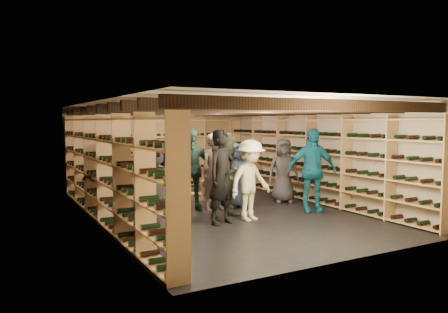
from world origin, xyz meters
name	(u,v)px	position (x,y,z in m)	size (l,w,h in m)	color
ground	(220,211)	(0.00, 0.00, 0.00)	(8.00, 8.00, 0.00)	black
walls	(220,158)	(0.00, 0.00, 1.20)	(5.52, 8.02, 2.40)	tan
ceiling	(220,104)	(0.00, 0.00, 2.40)	(5.50, 8.00, 0.01)	beige
ceiling_joists	(220,110)	(0.00, 0.00, 2.26)	(5.40, 7.12, 0.18)	black
wine_rack_left	(105,169)	(-2.57, 0.00, 1.08)	(0.32, 7.50, 2.15)	tan
wine_rack_right	(310,159)	(2.57, 0.00, 1.08)	(0.32, 7.50, 2.15)	tan
wine_rack_back	(161,153)	(0.00, 3.83, 1.07)	(4.70, 0.30, 2.15)	tan
crate_stack_left	(212,190)	(0.45, 1.30, 0.26)	(0.57, 0.45, 0.51)	tan
crate_stack_right	(179,193)	(-0.26, 1.76, 0.17)	(0.57, 0.46, 0.34)	tan
crate_loose	(200,196)	(0.19, 1.49, 0.09)	(0.50, 0.33, 0.17)	tan
person_0	(153,191)	(-2.18, -1.71, 0.86)	(0.84, 0.55, 1.72)	black
person_1	(222,177)	(-0.57, -1.14, 0.93)	(0.68, 0.45, 1.86)	black
person_2	(229,175)	(-0.12, -0.63, 0.89)	(0.86, 0.67, 1.77)	#4B5435
person_3	(250,180)	(0.08, -1.14, 0.82)	(1.06, 0.61, 1.64)	beige
person_4	(312,170)	(1.77, -1.02, 0.93)	(1.09, 0.45, 1.86)	#136684
person_5	(119,180)	(-2.18, 0.46, 0.79)	(1.46, 0.47, 1.58)	brown
person_6	(235,175)	(0.49, 0.19, 0.76)	(0.75, 0.49, 1.53)	#1E2C49
person_7	(215,172)	(-0.06, 0.15, 0.87)	(0.64, 0.42, 1.74)	gray
person_9	(163,178)	(-1.23, 0.37, 0.79)	(1.02, 0.59, 1.58)	#BBB9AC
person_10	(191,169)	(-0.52, 0.45, 0.92)	(1.08, 0.45, 1.84)	#285343
person_12	(283,171)	(1.88, 0.18, 0.79)	(0.77, 0.50, 1.59)	#333238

